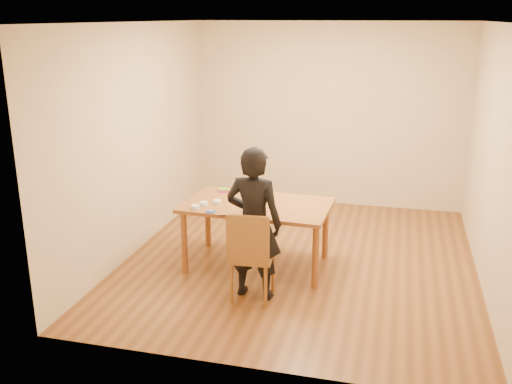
% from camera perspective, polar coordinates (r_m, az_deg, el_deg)
% --- Properties ---
extents(room_shell, '(4.00, 4.50, 2.70)m').
position_cam_1_polar(room_shell, '(6.72, 5.17, 5.00)').
color(room_shell, brown).
rests_on(room_shell, ground).
extents(dining_table, '(1.67, 1.04, 0.04)m').
position_cam_1_polar(dining_table, '(6.40, 0.11, -1.33)').
color(dining_table, brown).
rests_on(dining_table, floor).
extents(dining_chair, '(0.43, 0.43, 0.04)m').
position_cam_1_polar(dining_chair, '(5.76, -0.33, -6.46)').
color(dining_chair, brown).
rests_on(dining_chair, floor).
extents(cake_plate, '(0.29, 0.29, 0.02)m').
position_cam_1_polar(cake_plate, '(6.47, -0.14, -0.83)').
color(cake_plate, red).
rests_on(cake_plate, dining_table).
extents(cake, '(0.20, 0.20, 0.06)m').
position_cam_1_polar(cake, '(6.45, -0.14, -0.48)').
color(cake, white).
rests_on(cake, cake_plate).
extents(frosting_dome, '(0.19, 0.19, 0.03)m').
position_cam_1_polar(frosting_dome, '(6.44, -0.14, -0.10)').
color(frosting_dome, white).
rests_on(frosting_dome, cake).
extents(frosting_tub, '(0.09, 0.09, 0.08)m').
position_cam_1_polar(frosting_tub, '(6.12, -0.88, -1.60)').
color(frosting_tub, white).
rests_on(frosting_tub, dining_table).
extents(frosting_lid, '(0.10, 0.10, 0.01)m').
position_cam_1_polar(frosting_lid, '(6.14, -4.57, -1.95)').
color(frosting_lid, '#1939A7').
rests_on(frosting_lid, dining_table).
extents(frosting_dollop, '(0.04, 0.04, 0.02)m').
position_cam_1_polar(frosting_dollop, '(6.13, -4.57, -1.84)').
color(frosting_dollop, white).
rests_on(frosting_dollop, frosting_lid).
extents(ramekin_green, '(0.09, 0.09, 0.04)m').
position_cam_1_polar(ramekin_green, '(6.24, -6.09, -1.51)').
color(ramekin_green, white).
rests_on(ramekin_green, dining_table).
extents(ramekin_yellow, '(0.09, 0.09, 0.04)m').
position_cam_1_polar(ramekin_yellow, '(6.39, -3.91, -1.00)').
color(ramekin_yellow, white).
rests_on(ramekin_yellow, dining_table).
extents(ramekin_multi, '(0.09, 0.09, 0.04)m').
position_cam_1_polar(ramekin_multi, '(6.34, -5.26, -1.19)').
color(ramekin_multi, white).
rests_on(ramekin_multi, dining_table).
extents(candy_box_pink, '(0.15, 0.11, 0.02)m').
position_cam_1_polar(candy_box_pink, '(6.81, -3.16, 0.09)').
color(candy_box_pink, '#D1318B').
rests_on(candy_box_pink, dining_table).
extents(candy_box_green, '(0.13, 0.08, 0.02)m').
position_cam_1_polar(candy_box_green, '(6.81, -3.20, 0.26)').
color(candy_box_green, green).
rests_on(candy_box_green, candy_box_pink).
extents(spatula, '(0.15, 0.08, 0.01)m').
position_cam_1_polar(spatula, '(6.01, -3.01, -2.34)').
color(spatula, black).
rests_on(spatula, dining_table).
extents(person, '(0.60, 0.42, 1.57)m').
position_cam_1_polar(person, '(5.68, -0.22, -3.17)').
color(person, black).
rests_on(person, floor).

